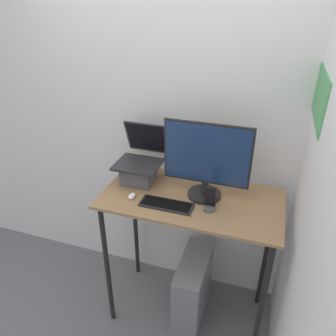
# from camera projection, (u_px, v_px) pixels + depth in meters

# --- Properties ---
(wall_back) EXTENTS (6.00, 0.05, 2.60)m
(wall_back) POSITION_uv_depth(u_px,v_px,m) (207.00, 137.00, 2.23)
(wall_back) COLOR silver
(wall_back) RESTS_ON ground_plane
(wall_side_right) EXTENTS (0.06, 6.00, 2.60)m
(wall_side_right) POSITION_uv_depth(u_px,v_px,m) (313.00, 209.00, 1.50)
(wall_side_right) COLOR silver
(wall_side_right) RESTS_ON ground_plane
(desk) EXTENTS (1.12, 0.58, 1.05)m
(desk) POSITION_uv_depth(u_px,v_px,m) (191.00, 216.00, 2.11)
(desk) COLOR #936D47
(desk) RESTS_ON ground_plane
(laptop) EXTENTS (0.29, 0.33, 0.37)m
(laptop) POSITION_uv_depth(u_px,v_px,m) (140.00, 167.00, 2.16)
(laptop) COLOR #4C4C51
(laptop) RESTS_ON desk
(monitor) EXTENTS (0.52, 0.21, 0.48)m
(monitor) POSITION_uv_depth(u_px,v_px,m) (206.00, 162.00, 1.94)
(monitor) COLOR black
(monitor) RESTS_ON desk
(keyboard) EXTENTS (0.32, 0.12, 0.02)m
(keyboard) POSITION_uv_depth(u_px,v_px,m) (166.00, 205.00, 1.95)
(keyboard) COLOR black
(keyboard) RESTS_ON desk
(mouse) EXTENTS (0.04, 0.06, 0.03)m
(mouse) POSITION_uv_depth(u_px,v_px,m) (132.00, 196.00, 2.02)
(mouse) COLOR white
(mouse) RESTS_ON desk
(cell_phone) EXTENTS (0.07, 0.07, 0.16)m
(cell_phone) POSITION_uv_depth(u_px,v_px,m) (210.00, 202.00, 1.90)
(cell_phone) COLOR #4C4C51
(cell_phone) RESTS_ON desk
(computer_tower) EXTENTS (0.19, 0.50, 0.52)m
(computer_tower) POSITION_uv_depth(u_px,v_px,m) (193.00, 287.00, 2.41)
(computer_tower) COLOR gray
(computer_tower) RESTS_ON ground_plane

